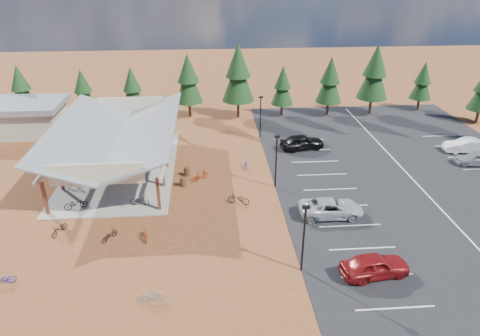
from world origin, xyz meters
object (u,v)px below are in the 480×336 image
bike_11 (145,233)px  lamp_post_0 (304,234)px  trash_bin_1 (187,171)px  bike_8 (59,229)px  bike_4 (139,201)px  bike_16 (239,199)px  bike_1 (74,184)px  bike_7 (137,144)px  bike_2 (90,155)px  car_2 (331,208)px  car_0 (375,265)px  bike_pavilion (117,133)px  lamp_post_1 (276,158)px  bike_13 (152,296)px  trash_bin_0 (183,182)px  car_8 (477,159)px  bike_6 (137,160)px  bike_15 (201,175)px  bike_0 (76,204)px  car_4 (302,142)px  car_9 (466,146)px  lamp_post_2 (260,114)px  outbuilding (18,117)px  bike_3 (106,148)px  bike_14 (246,165)px  bike_10 (2,280)px  bike_12 (109,235)px  bike_5 (135,170)px

bike_11 → lamp_post_0: bearing=-34.0°
trash_bin_1 → bike_8: (-9.47, -9.23, -0.00)m
bike_4 → bike_16: (8.53, -0.30, -0.03)m
bike_1 → bike_7: bearing=-14.1°
bike_2 → bike_16: bearing=-123.3°
bike_2 → car_2: car_2 is taller
car_0 → bike_pavilion: bearing=39.5°
lamp_post_0 → bike_8: bearing=162.3°
lamp_post_1 → bike_13: (-9.86, -14.30, -2.52)m
bike_pavilion → bike_11: bearing=-72.5°
trash_bin_0 → bike_1: 10.01m
trash_bin_1 → car_2: car_2 is taller
car_8 → lamp_post_0: bearing=-44.8°
bike_13 → car_0: size_ratio=0.33×
trash_bin_1 → bike_6: size_ratio=0.50×
lamp_post_0 → bike_15: size_ratio=2.88×
lamp_post_1 → bike_0: (-17.46, -2.80, -2.38)m
car_4 → car_9: 17.90m
lamp_post_0 → lamp_post_2: same height
outbuilding → bike_7: size_ratio=7.38×
bike_pavilion → lamp_post_2: 16.57m
bike_3 → car_2: 25.73m
lamp_post_2 → bike_8: (-17.79, -18.34, -2.53)m
trash_bin_1 → bike_11: (-2.76, -10.38, 0.04)m
bike_11 → bike_14: 14.37m
bike_13 → bike_15: (2.90, 16.10, 0.08)m
bike_10 → bike_14: 23.62m
outbuilding → bike_2: 13.58m
bike_12 → bike_3: bearing=-44.7°
trash_bin_1 → bike_15: bearing=-38.9°
outbuilding → bike_2: outbuilding is taller
lamp_post_2 → bike_16: (-3.64, -14.90, -2.47)m
car_2 → lamp_post_2: bearing=13.2°
bike_12 → lamp_post_2: bearing=-92.2°
trash_bin_1 → outbuilding: bearing=147.6°
lamp_post_1 → bike_14: 5.30m
lamp_post_0 → bike_5: (-13.40, 15.28, -2.34)m
bike_8 → bike_13: bike_13 is taller
outbuilding → bike_0: (11.54, -18.80, -1.43)m
lamp_post_0 → bike_2: (-18.69, 19.29, -2.41)m
trash_bin_0 → bike_1: (-10.01, 0.07, 0.12)m
car_4 → bike_1: bearing=98.2°
trash_bin_0 → trash_bin_1: bearing=82.2°
car_0 → car_4: size_ratio=0.96×
car_2 → bike_16: bearing=72.3°
trash_bin_0 → bike_16: 6.16m
lamp_post_2 → bike_0: 23.01m
bike_11 → car_4: (15.35, 15.93, 0.38)m
bike_5 → bike_7: size_ratio=1.20×
car_4 → bike_6: bearing=88.5°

